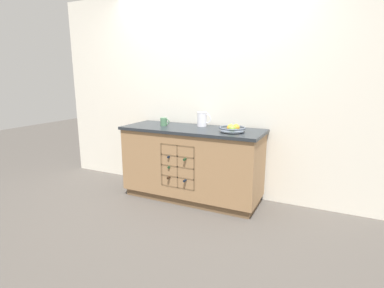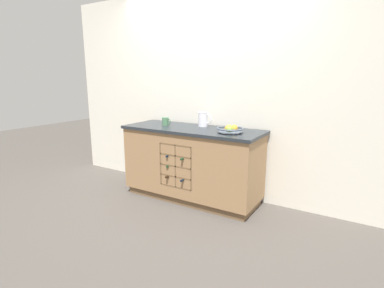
{
  "view_description": "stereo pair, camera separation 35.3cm",
  "coord_description": "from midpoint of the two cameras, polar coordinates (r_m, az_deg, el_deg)",
  "views": [
    {
      "loc": [
        1.52,
        -3.16,
        1.48
      ],
      "look_at": [
        0.0,
        0.0,
        0.69
      ],
      "focal_mm": 28.0,
      "sensor_mm": 36.0,
      "label": 1
    },
    {
      "loc": [
        1.83,
        -2.99,
        1.48
      ],
      "look_at": [
        0.0,
        0.0,
        0.69
      ],
      "focal_mm": 28.0,
      "sensor_mm": 36.0,
      "label": 2
    }
  ],
  "objects": [
    {
      "name": "fruit_bowl",
      "position": [
        3.28,
        10.36,
        2.75
      ],
      "size": [
        0.29,
        0.29,
        0.09
      ],
      "color": "#4C5666",
      "rests_on": "kitchen_island"
    },
    {
      "name": "back_wall",
      "position": [
        3.83,
        5.56,
        9.57
      ],
      "size": [
        4.4,
        0.06,
        2.55
      ],
      "primitive_type": "cube",
      "color": "silver",
      "rests_on": "ground_plane"
    },
    {
      "name": "white_pitcher",
      "position": [
        3.66,
        4.94,
        4.76
      ],
      "size": [
        0.18,
        0.12,
        0.18
      ],
      "color": "white",
      "rests_on": "kitchen_island"
    },
    {
      "name": "kitchen_island",
      "position": [
        3.64,
        2.74,
        -3.73
      ],
      "size": [
        1.7,
        0.65,
        0.89
      ],
      "color": "brown",
      "rests_on": "ground_plane"
    },
    {
      "name": "ceramic_mug",
      "position": [
        3.73,
        -2.39,
        4.3
      ],
      "size": [
        0.12,
        0.08,
        0.1
      ],
      "color": "#4C7A56",
      "rests_on": "kitchen_island"
    },
    {
      "name": "ground_plane",
      "position": [
        3.8,
        2.7,
        -10.25
      ],
      "size": [
        14.0,
        14.0,
        0.0
      ],
      "primitive_type": "plane",
      "color": "#4C4742"
    }
  ]
}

